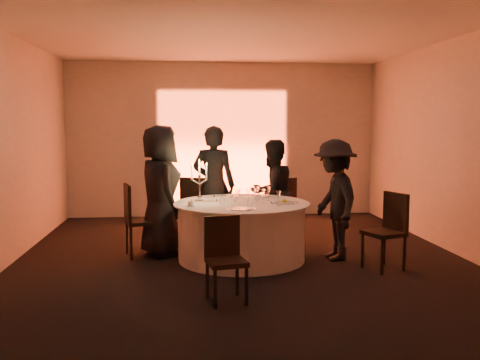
{
  "coord_description": "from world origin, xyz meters",
  "views": [
    {
      "loc": [
        -0.74,
        -6.97,
        1.81
      ],
      "look_at": [
        0.0,
        0.2,
        1.05
      ],
      "focal_mm": 40.0,
      "sensor_mm": 36.0,
      "label": 1
    }
  ],
  "objects": [
    {
      "name": "wine_glass_a",
      "position": [
        -0.05,
        -0.07,
        0.91
      ],
      "size": [
        0.07,
        0.07,
        0.19
      ],
      "color": "white",
      "rests_on": "banquet_table"
    },
    {
      "name": "plate_right",
      "position": [
        0.55,
        -0.11,
        0.79
      ],
      "size": [
        0.36,
        0.29,
        0.08
      ],
      "color": "white",
      "rests_on": "banquet_table"
    },
    {
      "name": "tumbler_b",
      "position": [
        -0.27,
        -0.15,
        0.82
      ],
      "size": [
        0.07,
        0.07,
        0.09
      ],
      "primitive_type": "cylinder",
      "color": "white",
      "rests_on": "banquet_table"
    },
    {
      "name": "coffee_cup",
      "position": [
        -0.68,
        -0.23,
        0.8
      ],
      "size": [
        0.11,
        0.11,
        0.07
      ],
      "color": "white",
      "rests_on": "banquet_table"
    },
    {
      "name": "wine_glass_h",
      "position": [
        0.24,
        0.17,
        0.91
      ],
      "size": [
        0.07,
        0.07,
        0.19
      ],
      "color": "white",
      "rests_on": "banquet_table"
    },
    {
      "name": "chair_back_left",
      "position": [
        -0.58,
        1.33,
        0.56
      ],
      "size": [
        0.56,
        0.56,
        0.99
      ],
      "rotation": [
        0.0,
        0.0,
        2.77
      ],
      "color": "black",
      "rests_on": "floor"
    },
    {
      "name": "plate_back_left",
      "position": [
        -0.16,
        0.61,
        0.78
      ],
      "size": [
        0.35,
        0.27,
        0.01
      ],
      "color": "white",
      "rests_on": "banquet_table"
    },
    {
      "name": "tumbler_c",
      "position": [
        -0.08,
        0.03,
        0.82
      ],
      "size": [
        0.07,
        0.07,
        0.09
      ],
      "primitive_type": "cylinder",
      "color": "white",
      "rests_on": "banquet_table"
    },
    {
      "name": "wine_glass_b",
      "position": [
        0.09,
        -0.05,
        0.91
      ],
      "size": [
        0.07,
        0.07,
        0.19
      ],
      "color": "white",
      "rests_on": "banquet_table"
    },
    {
      "name": "wine_glass_d",
      "position": [
        -0.08,
        -0.23,
        0.91
      ],
      "size": [
        0.07,
        0.07,
        0.19
      ],
      "color": "white",
      "rests_on": "banquet_table"
    },
    {
      "name": "floor",
      "position": [
        0.0,
        0.0,
        0.0
      ],
      "size": [
        7.0,
        7.0,
        0.0
      ],
      "primitive_type": "plane",
      "color": "black",
      "rests_on": "ground"
    },
    {
      "name": "chair_left",
      "position": [
        -1.41,
        0.31,
        0.56
      ],
      "size": [
        0.53,
        0.53,
        0.99
      ],
      "rotation": [
        0.0,
        0.0,
        1.82
      ],
      "color": "black",
      "rests_on": "floor"
    },
    {
      "name": "chair_back_right",
      "position": [
        0.73,
        1.11,
        0.55
      ],
      "size": [
        0.59,
        0.59,
        0.98
      ],
      "rotation": [
        0.0,
        0.0,
        -2.61
      ],
      "color": "black",
      "rests_on": "floor"
    },
    {
      "name": "plate_back_right",
      "position": [
        0.29,
        0.51,
        0.78
      ],
      "size": [
        0.36,
        0.29,
        0.01
      ],
      "color": "white",
      "rests_on": "banquet_table"
    },
    {
      "name": "chair_front",
      "position": [
        -0.35,
        -1.62,
        0.48
      ],
      "size": [
        0.44,
        0.45,
        0.86
      ],
      "rotation": [
        0.0,
        0.0,
        0.19
      ],
      "color": "black",
      "rests_on": "floor"
    },
    {
      "name": "guest_left",
      "position": [
        -1.09,
        0.4,
        0.9
      ],
      "size": [
        0.84,
        1.02,
        1.79
      ],
      "primitive_type": "imported",
      "rotation": [
        0.0,
        0.0,
        1.92
      ],
      "color": "black",
      "rests_on": "floor"
    },
    {
      "name": "wine_glass_c",
      "position": [
        0.38,
        0.14,
        0.91
      ],
      "size": [
        0.07,
        0.07,
        0.19
      ],
      "color": "white",
      "rests_on": "banquet_table"
    },
    {
      "name": "wall_back",
      "position": [
        0.0,
        3.5,
        1.5
      ],
      "size": [
        7.0,
        0.0,
        7.0
      ],
      "primitive_type": "plane",
      "rotation": [
        1.57,
        0.0,
        0.0
      ],
      "color": "#B8B3AB",
      "rests_on": "floor"
    },
    {
      "name": "uplighter_fixture",
      "position": [
        0.0,
        3.2,
        0.05
      ],
      "size": [
        0.25,
        0.12,
        0.1
      ],
      "primitive_type": "cube",
      "color": "black",
      "rests_on": "floor"
    },
    {
      "name": "plate_left",
      "position": [
        -0.49,
        0.21,
        0.78
      ],
      "size": [
        0.36,
        0.28,
        0.01
      ],
      "color": "white",
      "rests_on": "banquet_table"
    },
    {
      "name": "wine_glass_f",
      "position": [
        0.17,
        -0.07,
        0.91
      ],
      "size": [
        0.07,
        0.07,
        0.19
      ],
      "color": "white",
      "rests_on": "banquet_table"
    },
    {
      "name": "chair_right",
      "position": [
        1.78,
        -0.64,
        0.54
      ],
      "size": [
        0.54,
        0.54,
        0.95
      ],
      "rotation": [
        0.0,
        0.0,
        -1.2
      ],
      "color": "black",
      "rests_on": "floor"
    },
    {
      "name": "candelabra",
      "position": [
        -0.55,
        0.16,
        0.97
      ],
      "size": [
        0.24,
        0.12,
        0.57
      ],
      "color": "silver",
      "rests_on": "banquet_table"
    },
    {
      "name": "wine_glass_g",
      "position": [
        0.27,
        -0.12,
        0.91
      ],
      "size": [
        0.07,
        0.07,
        0.19
      ],
      "color": "white",
      "rests_on": "banquet_table"
    },
    {
      "name": "banquet_table",
      "position": [
        0.0,
        0.0,
        0.38
      ],
      "size": [
        1.8,
        1.8,
        0.77
      ],
      "color": "black",
      "rests_on": "floor"
    },
    {
      "name": "guest_back_right",
      "position": [
        0.57,
        0.96,
        0.79
      ],
      "size": [
        0.96,
        0.9,
        1.57
      ],
      "primitive_type": "imported",
      "rotation": [
        0.0,
        0.0,
        -2.61
      ],
      "color": "black",
      "rests_on": "floor"
    },
    {
      "name": "wall_left",
      "position": [
        -3.0,
        0.0,
        1.5
      ],
      "size": [
        0.0,
        7.0,
        7.0
      ],
      "primitive_type": "plane",
      "rotation": [
        1.57,
        0.0,
        1.57
      ],
      "color": "#B8B3AB",
      "rests_on": "floor"
    },
    {
      "name": "wall_front",
      "position": [
        0.0,
        -3.5,
        1.5
      ],
      "size": [
        7.0,
        0.0,
        7.0
      ],
      "primitive_type": "plane",
      "rotation": [
        -1.57,
        0.0,
        0.0
      ],
      "color": "#B8B3AB",
      "rests_on": "floor"
    },
    {
      "name": "plate_front",
      "position": [
        -0.07,
        -0.58,
        0.78
      ],
      "size": [
        0.36,
        0.27,
        0.01
      ],
      "color": "white",
      "rests_on": "banquet_table"
    },
    {
      "name": "guest_back_left",
      "position": [
        -0.31,
        1.03,
        0.89
      ],
      "size": [
        0.75,
        0.6,
        1.78
      ],
      "primitive_type": "imported",
      "rotation": [
        0.0,
        0.0,
        2.85
      ],
      "color": "black",
      "rests_on": "floor"
    },
    {
      "name": "ceiling",
      "position": [
        0.0,
        0.0,
        3.0
      ],
      "size": [
        7.0,
        7.0,
        0.0
      ],
      "primitive_type": "plane",
      "rotation": [
        3.14,
        0.0,
        0.0
      ],
      "color": "white",
      "rests_on": "wall_back"
    },
    {
      "name": "guest_right",
      "position": [
        1.24,
        -0.1,
        0.8
      ],
      "size": [
        0.68,
        1.08,
        1.61
      ],
      "primitive_type": "imported",
      "rotation": [
        0.0,
        0.0,
        -1.49
      ],
      "color": "black",
      "rests_on": "floor"
    },
    {
      "name": "wall_right",
      "position": [
        3.0,
        0.0,
        1.5
      ],
      "size": [
        0.0,
        7.0,
        7.0
      ],
      "primitive_type": "plane",
      "rotation": [
        1.57,
        0.0,
        -1.57
      ],
      "color": "#B8B3AB",
      "rests_on": "floor"
    },
    {
      "name": "wine_glass_e",
      "position": [
        0.44,
        -0.34,
        0.91
      ],
      "size": [
        0.07,
        0.07,
        0.19
      ],
      "color": "white",
      "rests_on": "banquet_table"
    },
    {
      "name": "tumbler_a",
      "position": [
        0.08,
        -0.25,
        0.82
      ],
      "size": [
        0.07,
        0.07,
        0.09
      ],
      "primitive_type": "cylinder",
      "color": "white",
      "rests_on": "banquet_table"
    },
    {
      "name": "tumbler_d",
      "position": [
        -0.12,
        -0.13,
        0.82
      ],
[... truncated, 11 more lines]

